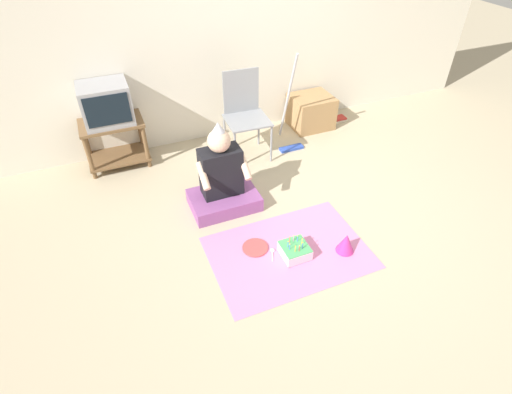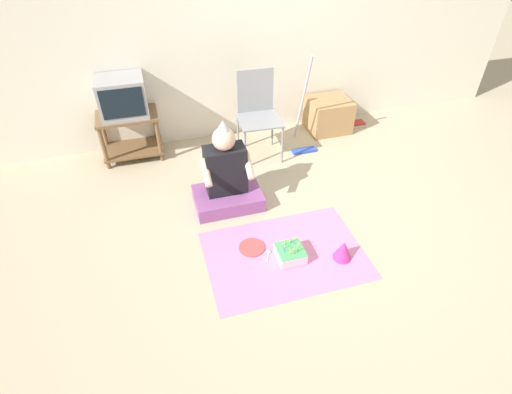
# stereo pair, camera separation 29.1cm
# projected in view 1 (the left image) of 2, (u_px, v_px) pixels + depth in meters

# --- Properties ---
(ground_plane) EXTENTS (16.00, 16.00, 0.00)m
(ground_plane) POSITION_uv_depth(u_px,v_px,m) (323.00, 224.00, 3.64)
(ground_plane) COLOR tan
(wall_back) EXTENTS (6.40, 0.06, 2.55)m
(wall_back) POSITION_uv_depth(u_px,v_px,m) (243.00, 21.00, 4.24)
(wall_back) COLOR silver
(wall_back) RESTS_ON ground_plane
(tv_stand) EXTENTS (0.63, 0.41, 0.51)m
(tv_stand) POSITION_uv_depth(u_px,v_px,m) (115.00, 140.00, 4.21)
(tv_stand) COLOR brown
(tv_stand) RESTS_ON ground_plane
(tv) EXTENTS (0.47, 0.40, 0.40)m
(tv) POSITION_uv_depth(u_px,v_px,m) (106.00, 104.00, 3.96)
(tv) COLOR #99999E
(tv) RESTS_ON tv_stand
(folding_chair) EXTENTS (0.47, 0.45, 0.93)m
(folding_chair) POSITION_uv_depth(u_px,v_px,m) (244.00, 109.00, 4.27)
(folding_chair) COLOR gray
(folding_chair) RESTS_ON ground_plane
(cardboard_box_stack) EXTENTS (0.49, 0.44, 0.40)m
(cardboard_box_stack) POSITION_uv_depth(u_px,v_px,m) (311.00, 112.00, 4.95)
(cardboard_box_stack) COLOR #A87F51
(cardboard_box_stack) RESTS_ON ground_plane
(dust_mop) EXTENTS (0.28, 0.37, 1.11)m
(dust_mop) POSITION_uv_depth(u_px,v_px,m) (289.00, 122.00, 4.50)
(dust_mop) COLOR #2D4CB2
(dust_mop) RESTS_ON ground_plane
(book_pile) EXTENTS (0.18, 0.15, 0.04)m
(book_pile) POSITION_uv_depth(u_px,v_px,m) (339.00, 119.00, 5.18)
(book_pile) COLOR beige
(book_pile) RESTS_ON ground_plane
(person_seated) EXTENTS (0.63, 0.43, 0.87)m
(person_seated) POSITION_uv_depth(u_px,v_px,m) (222.00, 181.00, 3.68)
(person_seated) COLOR #8C4C8C
(person_seated) RESTS_ON ground_plane
(party_cloth) EXTENTS (1.31, 0.91, 0.01)m
(party_cloth) POSITION_uv_depth(u_px,v_px,m) (289.00, 252.00, 3.36)
(party_cloth) COLOR pink
(party_cloth) RESTS_ON ground_plane
(birthday_cake) EXTENTS (0.22, 0.22, 0.17)m
(birthday_cake) POSITION_uv_depth(u_px,v_px,m) (295.00, 250.00, 3.30)
(birthday_cake) COLOR silver
(birthday_cake) RESTS_ON party_cloth
(party_hat_blue) EXTENTS (0.15, 0.15, 0.18)m
(party_hat_blue) POSITION_uv_depth(u_px,v_px,m) (346.00, 243.00, 3.32)
(party_hat_blue) COLOR #CC338C
(party_hat_blue) RESTS_ON party_cloth
(paper_plate) EXTENTS (0.22, 0.22, 0.01)m
(paper_plate) POSITION_uv_depth(u_px,v_px,m) (255.00, 248.00, 3.39)
(paper_plate) COLOR #D84C4C
(paper_plate) RESTS_ON party_cloth
(plastic_spoon_near) EXTENTS (0.07, 0.14, 0.01)m
(plastic_spoon_near) POSITION_uv_depth(u_px,v_px,m) (272.00, 252.00, 3.35)
(plastic_spoon_near) COLOR white
(plastic_spoon_near) RESTS_ON party_cloth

